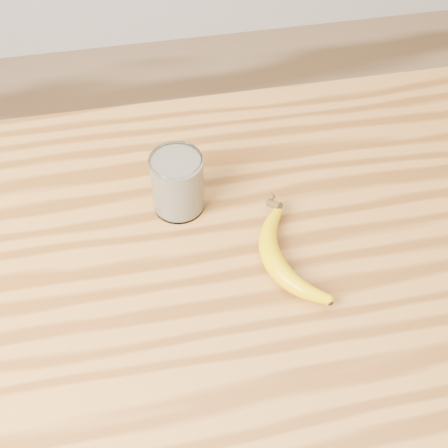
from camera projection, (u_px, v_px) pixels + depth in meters
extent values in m
plane|color=#906D49|center=(258.00, 446.00, 1.71)|extent=(4.00, 4.00, 0.00)
cube|color=#AA6E2E|center=(280.00, 248.00, 1.04)|extent=(1.20, 0.80, 0.04)
cylinder|color=brown|center=(22.00, 287.00, 1.54)|extent=(0.06, 0.06, 0.86)
cylinder|color=brown|center=(433.00, 224.00, 1.67)|extent=(0.06, 0.06, 0.86)
cylinder|color=white|center=(178.00, 183.00, 1.04)|extent=(0.09, 0.09, 0.11)
torus|color=white|center=(176.00, 160.00, 1.00)|extent=(0.09, 0.09, 0.00)
cylinder|color=beige|center=(178.00, 184.00, 1.04)|extent=(0.08, 0.08, 0.10)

